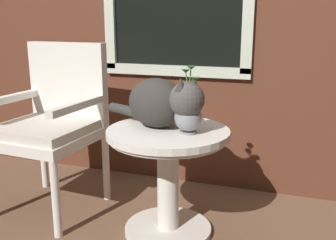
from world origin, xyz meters
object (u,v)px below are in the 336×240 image
at_px(pewter_vase_with_ivy, 188,114).
at_px(wicker_side_table, 168,162).
at_px(cat, 161,102).
at_px(wicker_chair, 53,118).

bearing_deg(pewter_vase_with_ivy, wicker_side_table, 162.92).
distance_m(cat, pewter_vase_with_ivy, 0.17).
bearing_deg(wicker_chair, wicker_side_table, -7.38).
distance_m(wicker_chair, cat, 0.74).
height_order(wicker_chair, pewter_vase_with_ivy, wicker_chair).
bearing_deg(cat, wicker_side_table, -22.61).
bearing_deg(wicker_side_table, pewter_vase_with_ivy, -17.08).
xyz_separation_m(wicker_side_table, cat, (-0.04, 0.02, 0.31)).
bearing_deg(pewter_vase_with_ivy, cat, 161.40).
xyz_separation_m(cat, pewter_vase_with_ivy, (0.16, -0.05, -0.04)).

